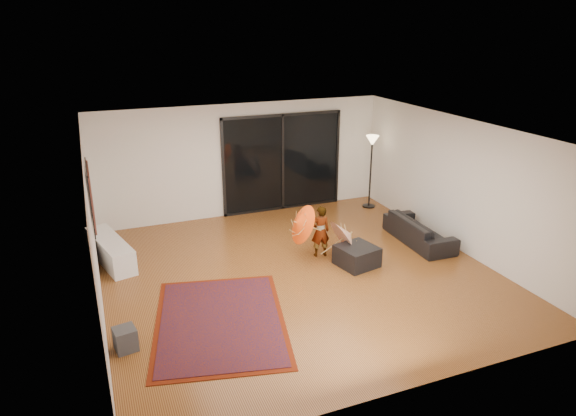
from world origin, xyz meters
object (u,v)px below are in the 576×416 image
media_console (110,250)px  sofa (419,230)px  child (320,231)px  ottoman (357,256)px

media_console → sofa: (6.20, -1.43, 0.03)m
media_console → child: 4.15m
sofa → media_console: bearing=79.2°
child → sofa: bearing=-178.3°
media_console → sofa: size_ratio=0.95×
child → media_console: bearing=-11.8°
sofa → child: bearing=87.9°
ottoman → media_console: bearing=156.4°
media_console → ottoman: bearing=-37.8°
ottoman → child: child is taller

